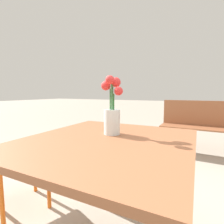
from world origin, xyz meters
TOP-DOWN VIEW (x-y plane):
  - table_front at (0.00, -0.00)m, footprint 0.91×0.98m
  - flower_vase at (-0.03, 0.11)m, footprint 0.14×0.13m
  - cafe_chair at (-0.91, -0.01)m, footprint 0.51×0.51m

SIDE VIEW (x-z plane):
  - cafe_chair at x=-0.91m, z-range 0.07..0.97m
  - table_front at x=0.00m, z-range 0.27..0.99m
  - flower_vase at x=-0.03m, z-range 0.67..1.03m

